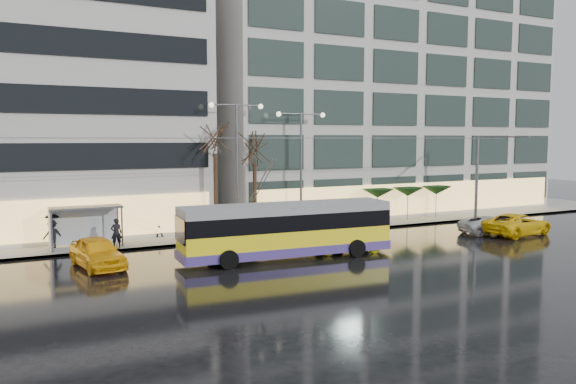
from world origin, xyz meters
TOP-DOWN VIEW (x-y plane):
  - ground at (0.00, 0.00)m, footprint 140.00×140.00m
  - sidewalk at (2.00, 14.00)m, footprint 80.00×10.00m
  - kerb at (2.00, 9.05)m, footprint 80.00×0.10m
  - building_right at (19.00, 19.00)m, footprint 32.00×14.00m
  - trolleybus at (1.80, 2.77)m, footprint 12.31×5.08m
  - catenary at (1.00, 7.94)m, footprint 42.24×5.12m
  - bus_shelter at (-8.38, 10.69)m, footprint 4.20×1.60m
  - street_lamp_near at (2.00, 10.80)m, footprint 3.96×0.36m
  - street_lamp_far at (7.00, 10.80)m, footprint 3.96×0.36m
  - tree_a at (0.50, 11.00)m, footprint 3.20×3.20m
  - tree_b at (3.50, 11.20)m, footprint 3.20×3.20m
  - parasol_a at (14.00, 11.00)m, footprint 2.50×2.50m
  - parasol_b at (17.00, 11.00)m, footprint 2.50×2.50m
  - parasol_c at (20.00, 11.00)m, footprint 2.50×2.50m
  - taxi_a at (-8.13, 5.15)m, footprint 2.71×5.05m
  - taxi_b at (5.77, 2.67)m, footprint 5.18×2.53m
  - taxi_c at (19.68, 2.29)m, footprint 5.82×3.26m
  - sedan_silver at (18.49, 3.52)m, footprint 4.92×3.07m
  - pedestrian_a at (-6.40, 9.53)m, footprint 0.96×0.98m
  - pedestrian_b at (-3.25, 12.13)m, footprint 0.79×0.62m
  - pedestrian_c at (-9.87, 11.10)m, footprint 1.23×0.99m

SIDE VIEW (x-z plane):
  - ground at x=0.00m, z-range 0.00..0.00m
  - sidewalk at x=2.00m, z-range 0.00..0.15m
  - kerb at x=2.00m, z-range 0.00..0.15m
  - sedan_silver at x=18.49m, z-range 0.00..1.27m
  - taxi_c at x=19.68m, z-range 0.00..1.54m
  - taxi_a at x=-8.13m, z-range 0.00..1.63m
  - taxi_b at x=5.77m, z-range 0.00..1.64m
  - pedestrian_b at x=-3.25m, z-range 0.15..1.77m
  - pedestrian_c at x=-9.87m, z-range 0.21..2.32m
  - trolleybus at x=1.80m, z-range -1.30..4.35m
  - pedestrian_a at x=-6.40m, z-range 0.48..2.67m
  - bus_shelter at x=-8.38m, z-range 0.71..3.22m
  - parasol_a at x=14.00m, z-range 1.12..3.77m
  - parasol_b at x=17.00m, z-range 1.12..3.77m
  - parasol_c at x=20.00m, z-range 1.12..3.77m
  - catenary at x=1.00m, z-range 0.75..7.75m
  - street_lamp_far at x=7.00m, z-range 1.45..9.98m
  - street_lamp_near at x=2.00m, z-range 1.48..10.51m
  - tree_b at x=3.50m, z-range 2.55..10.25m
  - tree_a at x=0.50m, z-range 2.89..11.29m
  - building_right at x=19.00m, z-range 0.15..25.15m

